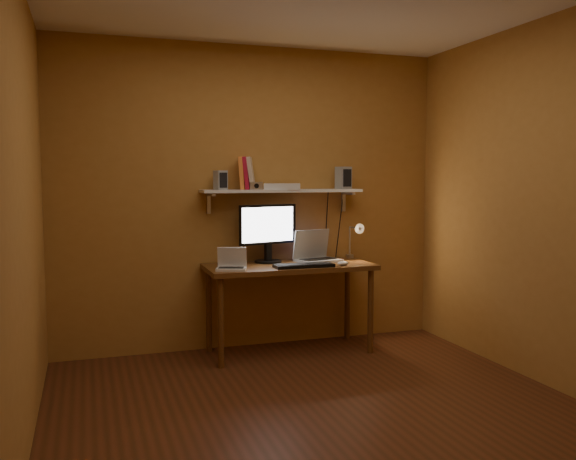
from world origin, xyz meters
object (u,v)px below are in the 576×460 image
object	(u,v)px
desk_lamp	(355,236)
speaker_left	(220,180)
speaker_right	(343,178)
monitor	(268,230)
laptop	(315,253)
desk	(289,274)
keyboard	(304,265)
wall_shelf	(282,191)
mouse	(343,263)
router	(282,186)
netbook	(232,263)
shelf_camera	(256,186)

from	to	relation	value
desk_lamp	speaker_left	distance (m)	1.30
speaker_right	speaker_left	bearing A→B (deg)	164.96
speaker_left	speaker_right	world-z (taller)	speaker_right
monitor	laptop	world-z (taller)	monitor
desk	keyboard	bearing A→B (deg)	-70.35
wall_shelf	mouse	size ratio (longest dim) A/B	14.31
router	speaker_left	bearing A→B (deg)	178.36
desk_lamp	speaker_left	bearing A→B (deg)	176.90
netbook	desk	bearing A→B (deg)	32.96
desk	laptop	world-z (taller)	laptop
desk_lamp	speaker_right	xyz separation A→B (m)	(-0.10, 0.05, 0.51)
keyboard	router	size ratio (longest dim) A/B	1.59
wall_shelf	shelf_camera	size ratio (longest dim) A/B	12.52
desk_lamp	shelf_camera	xyz separation A→B (m)	(-0.91, -0.00, 0.45)
desk_lamp	shelf_camera	distance (m)	1.01
monitor	router	xyz separation A→B (m)	(0.13, 0.00, 0.37)
netbook	desk_lamp	distance (m)	1.22
netbook	shelf_camera	distance (m)	0.71
desk_lamp	shelf_camera	bearing A→B (deg)	-179.92
keyboard	speaker_right	xyz separation A→B (m)	(0.50, 0.36, 0.71)
desk_lamp	router	size ratio (longest dim) A/B	1.22
router	monitor	bearing A→B (deg)	-178.28
laptop	shelf_camera	xyz separation A→B (m)	(-0.53, -0.01, 0.59)
monitor	speaker_left	size ratio (longest dim) A/B	3.37
monitor	desk_lamp	size ratio (longest dim) A/B	1.44
laptop	mouse	world-z (taller)	laptop
shelf_camera	monitor	bearing A→B (deg)	22.13
keyboard	mouse	size ratio (longest dim) A/B	4.99
speaker_right	laptop	bearing A→B (deg)	174.15
netbook	keyboard	xyz separation A→B (m)	(0.59, -0.05, -0.04)
router	netbook	bearing A→B (deg)	-149.46
mouse	router	bearing A→B (deg)	131.56
keyboard	router	bearing A→B (deg)	102.02
wall_shelf	speaker_left	bearing A→B (deg)	-179.69
wall_shelf	speaker_left	world-z (taller)	speaker_left
netbook	router	bearing A→B (deg)	49.54
mouse	speaker_right	size ratio (longest dim) A/B	0.50
monitor	shelf_camera	distance (m)	0.40
laptop	speaker_left	size ratio (longest dim) A/B	2.61
wall_shelf	laptop	distance (m)	0.61
speaker_right	wall_shelf	bearing A→B (deg)	163.95
laptop	mouse	xyz separation A→B (m)	(0.12, -0.33, -0.05)
desk	netbook	world-z (taller)	netbook
netbook	desk_lamp	bearing A→B (deg)	31.21
wall_shelf	laptop	world-z (taller)	wall_shelf
laptop	router	xyz separation A→B (m)	(-0.29, 0.04, 0.58)
netbook	shelf_camera	world-z (taller)	shelf_camera
mouse	desk_lamp	world-z (taller)	desk_lamp
laptop	desk	bearing A→B (deg)	-169.90
desk	mouse	distance (m)	0.46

